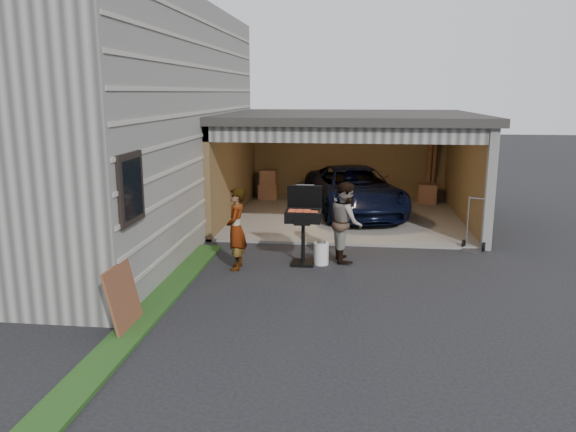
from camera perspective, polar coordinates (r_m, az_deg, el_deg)
name	(u,v)px	position (r m, az deg, el deg)	size (l,w,h in m)	color
ground	(296,299)	(9.65, 0.77, -8.46)	(80.00, 80.00, 0.00)	black
house	(66,122)	(14.71, -21.63, 8.90)	(7.00, 11.00, 5.50)	#474744
groundcover_strip	(147,314)	(9.23, -14.14, -9.65)	(0.50, 8.00, 0.06)	#193814
garage	(348,150)	(15.83, 6.15, 6.68)	(6.80, 6.30, 2.90)	#605E59
minivan	(354,192)	(16.09, 6.72, 2.41)	(2.18, 4.74, 1.32)	black
woman	(236,229)	(11.08, -5.29, -1.31)	(0.60, 0.39, 1.63)	silver
man	(346,222)	(11.66, 5.94, -0.57)	(0.81, 0.63, 1.66)	#412219
bbq_grill	(303,219)	(11.32, 1.57, -0.29)	(0.71, 0.63, 1.59)	black
propane_tank	(321,254)	(11.49, 3.39, -3.83)	(0.30, 0.30, 0.45)	white
plywood_panel	(123,298)	(8.69, -16.41, -7.95)	(0.04, 0.89, 0.99)	brown
hand_truck	(474,240)	(13.12, 18.33, -2.36)	(0.55, 0.50, 1.20)	slate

